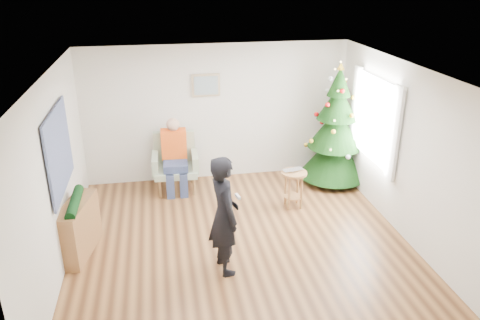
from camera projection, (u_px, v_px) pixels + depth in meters
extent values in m
plane|color=brown|center=(241.00, 242.00, 7.08)|extent=(5.00, 5.00, 0.00)
plane|color=white|center=(241.00, 72.00, 6.09)|extent=(5.00, 5.00, 0.00)
plane|color=silver|center=(217.00, 113.00, 8.86)|extent=(5.00, 0.00, 5.00)
plane|color=silver|center=(289.00, 267.00, 4.31)|extent=(5.00, 0.00, 5.00)
plane|color=silver|center=(55.00, 176.00, 6.17)|extent=(0.00, 5.00, 5.00)
plane|color=silver|center=(405.00, 152.00, 7.00)|extent=(0.00, 5.00, 5.00)
cube|color=white|center=(375.00, 119.00, 7.83)|extent=(0.04, 1.30, 1.40)
cube|color=white|center=(395.00, 134.00, 7.14)|extent=(0.05, 0.25, 1.50)
cube|color=white|center=(355.00, 107.00, 8.50)|extent=(0.05, 0.25, 1.50)
cylinder|color=#3F2816|center=(332.00, 174.00, 9.08)|extent=(0.10, 0.10, 0.29)
cone|color=black|center=(334.00, 155.00, 8.93)|extent=(1.28, 1.28, 0.84)
cone|color=black|center=(336.00, 128.00, 8.72)|extent=(1.02, 1.02, 0.74)
cone|color=black|center=(338.00, 102.00, 8.53)|extent=(0.75, 0.75, 0.64)
cone|color=black|center=(340.00, 81.00, 8.38)|extent=(0.43, 0.43, 0.54)
cone|color=gold|center=(341.00, 66.00, 8.28)|extent=(0.14, 0.14, 0.14)
cylinder|color=brown|center=(294.00, 173.00, 7.90)|extent=(0.44, 0.44, 0.04)
cylinder|color=brown|center=(293.00, 196.00, 8.07)|extent=(0.33, 0.33, 0.02)
imported|color=silver|center=(294.00, 171.00, 7.89)|extent=(0.40, 0.29, 0.03)
cube|color=#9DAE8C|center=(176.00, 170.00, 8.61)|extent=(0.78, 0.73, 0.12)
cube|color=#9DAE8C|center=(174.00, 147.00, 8.78)|extent=(0.77, 0.15, 0.60)
cube|color=#9DAE8C|center=(155.00, 163.00, 8.50)|extent=(0.13, 0.60, 0.30)
cube|color=#9DAE8C|center=(195.00, 161.00, 8.60)|extent=(0.13, 0.60, 0.30)
cube|color=navy|center=(176.00, 165.00, 8.48)|extent=(0.45, 0.47, 0.14)
cube|color=#D94F14|center=(174.00, 144.00, 8.57)|extent=(0.47, 0.25, 0.55)
sphere|color=tan|center=(173.00, 125.00, 8.41)|extent=(0.24, 0.24, 0.24)
imported|color=black|center=(224.00, 215.00, 6.16)|extent=(0.50, 0.67, 1.67)
cube|color=white|center=(238.00, 196.00, 6.05)|extent=(0.06, 0.13, 0.04)
cube|color=brown|center=(79.00, 228.00, 6.69)|extent=(0.51, 1.04, 0.80)
cylinder|color=black|center=(75.00, 202.00, 6.53)|extent=(0.14, 0.90, 0.14)
cube|color=black|center=(59.00, 151.00, 6.36)|extent=(0.03, 1.50, 1.15)
cube|color=tan|center=(206.00, 85.00, 8.59)|extent=(0.52, 0.03, 0.42)
cube|color=gray|center=(206.00, 86.00, 8.57)|extent=(0.44, 0.02, 0.34)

